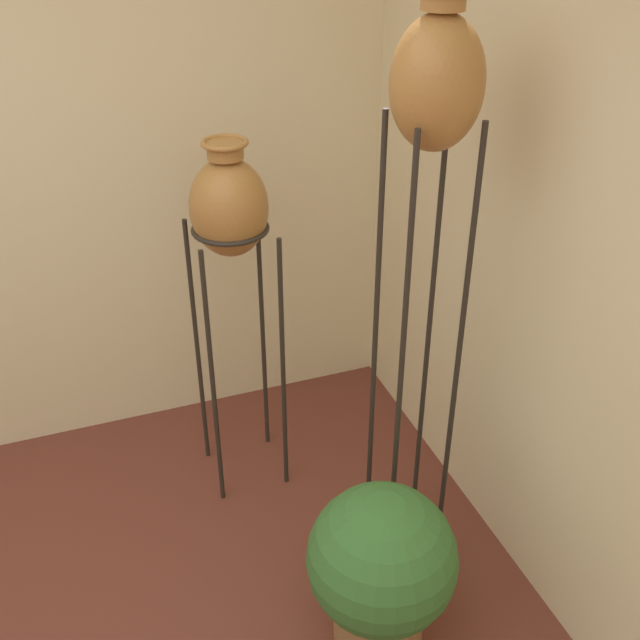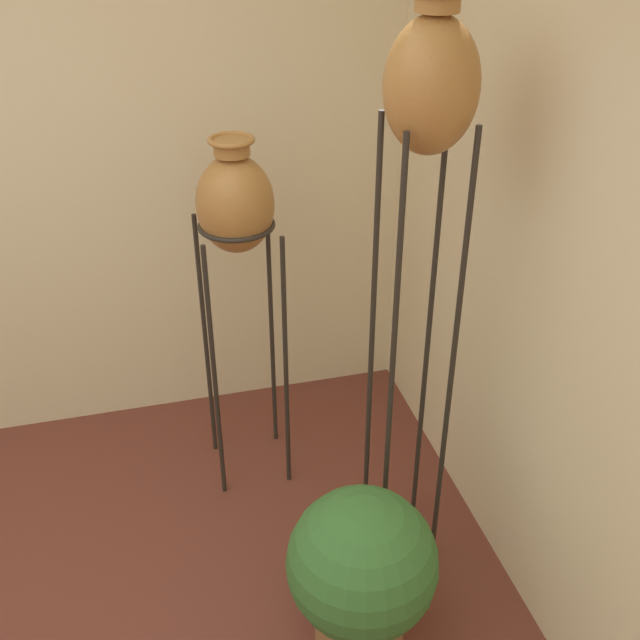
% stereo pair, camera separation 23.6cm
% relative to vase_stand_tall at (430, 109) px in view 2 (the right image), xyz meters
% --- Properties ---
extents(vase_stand_tall, '(0.29, 0.29, 2.13)m').
position_rel_vase_stand_tall_xyz_m(vase_stand_tall, '(0.00, 0.00, 0.00)').
color(vase_stand_tall, '#28231E').
rests_on(vase_stand_tall, ground_plane).
extents(vase_stand_medium, '(0.32, 0.32, 1.57)m').
position_rel_vase_stand_tall_xyz_m(vase_stand_medium, '(-0.51, 0.61, -0.52)').
color(vase_stand_medium, '#28231E').
rests_on(vase_stand_medium, ground_plane).
extents(potted_plant, '(0.52, 0.52, 0.66)m').
position_rel_vase_stand_tall_xyz_m(potted_plant, '(-0.30, -0.42, -1.44)').
color(potted_plant, olive).
rests_on(potted_plant, ground_plane).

